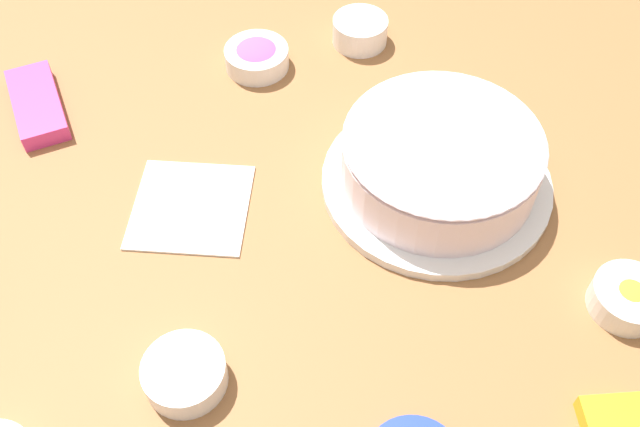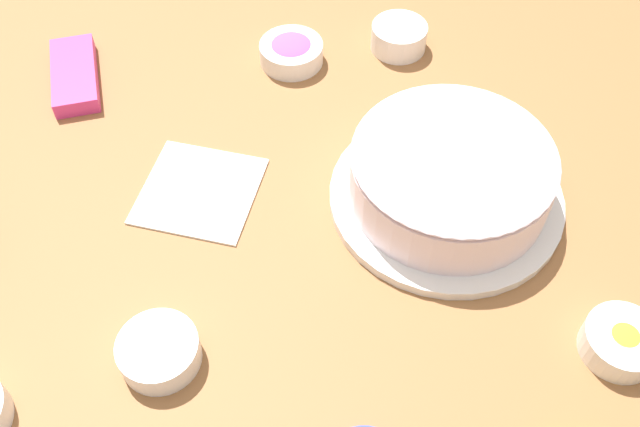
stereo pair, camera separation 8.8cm
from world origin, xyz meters
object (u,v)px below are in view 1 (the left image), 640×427
(sprinkle_bowl_yellow, at_px, (628,297))
(paper_napkin, at_px, (191,206))
(sprinkle_bowl_pink, at_px, (185,373))
(frosted_cake, at_px, (440,162))
(sprinkle_bowl_blue, at_px, (360,30))
(sprinkle_bowl_rainbow, at_px, (257,56))
(candy_box_upper, at_px, (37,104))

(sprinkle_bowl_yellow, distance_m, paper_napkin, 0.55)
(sprinkle_bowl_pink, bearing_deg, sprinkle_bowl_yellow, -94.44)
(sprinkle_bowl_pink, xyz_separation_m, paper_napkin, (0.24, -0.04, -0.02))
(frosted_cake, xyz_separation_m, sprinkle_bowl_blue, (0.32, 0.01, -0.03))
(sprinkle_bowl_yellow, distance_m, sprinkle_bowl_rainbow, 0.63)
(paper_napkin, bearing_deg, frosted_cake, -98.49)
(sprinkle_bowl_rainbow, bearing_deg, candy_box_upper, 92.38)
(sprinkle_bowl_rainbow, height_order, paper_napkin, sprinkle_bowl_rainbow)
(sprinkle_bowl_blue, bearing_deg, frosted_cake, -178.24)
(sprinkle_bowl_yellow, relative_size, sprinkle_bowl_rainbow, 0.89)
(sprinkle_bowl_yellow, height_order, sprinkle_bowl_blue, sprinkle_bowl_blue)
(sprinkle_bowl_pink, bearing_deg, frosted_cake, -62.15)
(paper_napkin, bearing_deg, sprinkle_bowl_pink, 170.26)
(sprinkle_bowl_blue, bearing_deg, paper_napkin, 130.56)
(frosted_cake, relative_size, sprinkle_bowl_rainbow, 3.12)
(candy_box_upper, bearing_deg, sprinkle_bowl_blue, -95.05)
(frosted_cake, relative_size, sprinkle_bowl_blue, 3.52)
(sprinkle_bowl_yellow, bearing_deg, sprinkle_bowl_rainbow, 31.71)
(frosted_cake, distance_m, sprinkle_bowl_rainbow, 0.35)
(sprinkle_bowl_pink, height_order, candy_box_upper, sprinkle_bowl_pink)
(sprinkle_bowl_rainbow, height_order, sprinkle_bowl_pink, sprinkle_bowl_rainbow)
(sprinkle_bowl_rainbow, height_order, candy_box_upper, sprinkle_bowl_rainbow)
(sprinkle_bowl_pink, bearing_deg, candy_box_upper, 16.95)
(sprinkle_bowl_rainbow, bearing_deg, sprinkle_bowl_pink, 159.53)
(sprinkle_bowl_yellow, xyz_separation_m, sprinkle_bowl_pink, (0.04, 0.51, -0.00))
(sprinkle_bowl_rainbow, relative_size, paper_napkin, 0.65)
(sprinkle_bowl_yellow, bearing_deg, sprinkle_bowl_blue, 16.07)
(frosted_cake, height_order, sprinkle_bowl_yellow, frosted_cake)
(sprinkle_bowl_blue, xyz_separation_m, candy_box_upper, (-0.03, 0.50, -0.01))
(sprinkle_bowl_yellow, bearing_deg, candy_box_upper, 51.78)
(frosted_cake, xyz_separation_m, sprinkle_bowl_rainbow, (0.30, 0.18, -0.03))
(frosted_cake, distance_m, sprinkle_bowl_yellow, 0.28)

